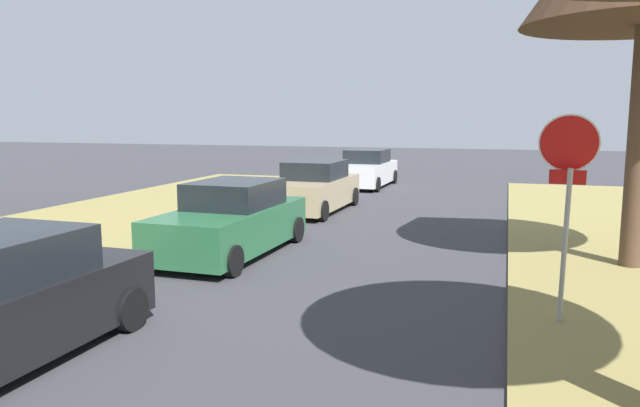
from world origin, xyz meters
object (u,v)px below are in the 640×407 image
(stop_sign_far, at_px, (568,173))
(parked_sedan_white, at_px, (366,170))
(parked_sedan_green, at_px, (232,221))
(parked_sedan_tan, at_px, (313,188))

(stop_sign_far, relative_size, parked_sedan_white, 0.66)
(parked_sedan_green, bearing_deg, parked_sedan_white, 90.42)
(parked_sedan_green, relative_size, parked_sedan_tan, 1.00)
(parked_sedan_tan, xyz_separation_m, parked_sedan_white, (0.06, 7.08, 0.00))
(stop_sign_far, bearing_deg, parked_sedan_green, 157.14)
(stop_sign_far, relative_size, parked_sedan_tan, 0.66)
(parked_sedan_white, bearing_deg, parked_sedan_tan, -90.51)
(parked_sedan_tan, height_order, parked_sedan_white, same)
(parked_sedan_green, height_order, parked_sedan_white, same)
(parked_sedan_green, bearing_deg, parked_sedan_tan, 91.48)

